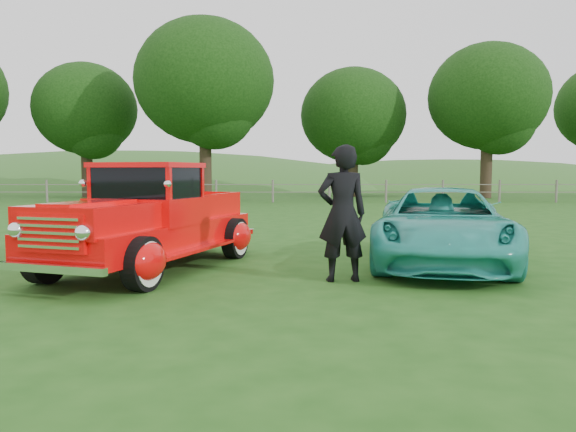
{
  "coord_description": "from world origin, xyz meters",
  "views": [
    {
      "loc": [
        0.93,
        -7.69,
        1.64
      ],
      "look_at": [
        0.89,
        1.2,
        0.93
      ],
      "focal_mm": 35.0,
      "sensor_mm": 36.0,
      "label": 1
    }
  ],
  "objects_px": {
    "teal_sedan": "(442,226)",
    "tree_near_east": "(353,116)",
    "tree_mid_west": "(85,109)",
    "red_pickup": "(150,222)",
    "tree_near_west": "(205,81)",
    "man": "(342,213)",
    "tree_mid_east": "(488,97)"
  },
  "relations": [
    {
      "from": "tree_mid_west",
      "to": "teal_sedan",
      "type": "relative_size",
      "value": 1.74
    },
    {
      "from": "teal_sedan",
      "to": "tree_near_east",
      "type": "bearing_deg",
      "value": 99.74
    },
    {
      "from": "man",
      "to": "tree_near_east",
      "type": "bearing_deg",
      "value": -104.87
    },
    {
      "from": "man",
      "to": "red_pickup",
      "type": "bearing_deg",
      "value": -25.65
    },
    {
      "from": "man",
      "to": "teal_sedan",
      "type": "bearing_deg",
      "value": -149.71
    },
    {
      "from": "tree_near_west",
      "to": "tree_mid_east",
      "type": "bearing_deg",
      "value": 6.71
    },
    {
      "from": "tree_mid_west",
      "to": "teal_sedan",
      "type": "xyz_separation_m",
      "value": [
        15.59,
        -25.9,
        -4.87
      ]
    },
    {
      "from": "tree_mid_west",
      "to": "tree_near_west",
      "type": "height_order",
      "value": "tree_near_west"
    },
    {
      "from": "tree_mid_east",
      "to": "red_pickup",
      "type": "relative_size",
      "value": 1.79
    },
    {
      "from": "tree_near_east",
      "to": "man",
      "type": "xyz_separation_m",
      "value": [
        -3.3,
        -28.4,
        -4.23
      ]
    },
    {
      "from": "red_pickup",
      "to": "man",
      "type": "distance_m",
      "value": 3.26
    },
    {
      "from": "teal_sedan",
      "to": "man",
      "type": "bearing_deg",
      "value": -128.73
    },
    {
      "from": "tree_mid_east",
      "to": "red_pickup",
      "type": "xyz_separation_m",
      "value": [
        -14.4,
        -25.43,
        -5.38
      ]
    },
    {
      "from": "tree_near_east",
      "to": "tree_near_west",
      "type": "bearing_deg",
      "value": -156.04
    },
    {
      "from": "tree_mid_west",
      "to": "tree_near_east",
      "type": "bearing_deg",
      "value": 3.37
    },
    {
      "from": "tree_mid_west",
      "to": "red_pickup",
      "type": "bearing_deg",
      "value": -68.14
    },
    {
      "from": "tree_mid_west",
      "to": "tree_near_west",
      "type": "relative_size",
      "value": 0.81
    },
    {
      "from": "tree_near_west",
      "to": "man",
      "type": "distance_m",
      "value": 25.72
    },
    {
      "from": "tree_near_west",
      "to": "tree_near_east",
      "type": "height_order",
      "value": "tree_near_west"
    },
    {
      "from": "tree_near_east",
      "to": "red_pickup",
      "type": "distance_m",
      "value": 28.52
    },
    {
      "from": "tree_mid_east",
      "to": "teal_sedan",
      "type": "relative_size",
      "value": 1.94
    },
    {
      "from": "tree_near_west",
      "to": "red_pickup",
      "type": "bearing_deg",
      "value": -83.66
    },
    {
      "from": "tree_mid_west",
      "to": "red_pickup",
      "type": "relative_size",
      "value": 1.6
    },
    {
      "from": "tree_mid_east",
      "to": "tree_near_west",
      "type": "bearing_deg",
      "value": -173.29
    },
    {
      "from": "tree_near_west",
      "to": "tree_mid_east",
      "type": "distance_m",
      "value": 17.13
    },
    {
      "from": "teal_sedan",
      "to": "man",
      "type": "height_order",
      "value": "man"
    },
    {
      "from": "tree_mid_east",
      "to": "man",
      "type": "height_order",
      "value": "tree_mid_east"
    },
    {
      "from": "teal_sedan",
      "to": "red_pickup",
      "type": "bearing_deg",
      "value": -161.16
    },
    {
      "from": "tree_near_west",
      "to": "red_pickup",
      "type": "height_order",
      "value": "tree_near_west"
    },
    {
      "from": "tree_mid_west",
      "to": "red_pickup",
      "type": "xyz_separation_m",
      "value": [
        10.6,
        -26.43,
        -4.75
      ]
    },
    {
      "from": "tree_mid_west",
      "to": "tree_mid_east",
      "type": "distance_m",
      "value": 25.03
    },
    {
      "from": "teal_sedan",
      "to": "tree_near_west",
      "type": "bearing_deg",
      "value": 121.08
    }
  ]
}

